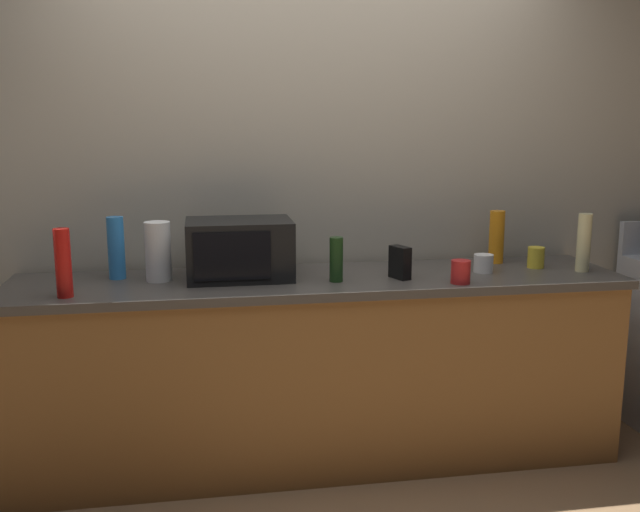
{
  "coord_description": "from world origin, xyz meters",
  "views": [
    {
      "loc": [
        -0.54,
        -2.77,
        1.62
      ],
      "look_at": [
        0.0,
        0.4,
        1.0
      ],
      "focal_mm": 39.76,
      "sensor_mm": 36.0,
      "label": 1
    }
  ],
  "objects_px": {
    "cordless_phone": "(400,262)",
    "mug_red": "(461,272)",
    "paper_towel_roll": "(158,251)",
    "bottle_spray_cleaner": "(116,248)",
    "bottle_dish_soap": "(497,237)",
    "mug_yellow": "(536,257)",
    "mug_white": "(483,263)",
    "bottle_hot_sauce": "(63,263)",
    "bottle_wine": "(336,259)",
    "bottle_hand_soap": "(584,243)",
    "microwave": "(239,249)"
  },
  "relations": [
    {
      "from": "bottle_dish_soap",
      "to": "mug_yellow",
      "type": "xyz_separation_m",
      "value": [
        0.15,
        -0.15,
        -0.08
      ]
    },
    {
      "from": "paper_towel_roll",
      "to": "mug_red",
      "type": "bearing_deg",
      "value": -11.92
    },
    {
      "from": "bottle_wine",
      "to": "bottle_dish_soap",
      "type": "distance_m",
      "value": 0.93
    },
    {
      "from": "mug_yellow",
      "to": "mug_white",
      "type": "height_order",
      "value": "mug_yellow"
    },
    {
      "from": "paper_towel_roll",
      "to": "bottle_spray_cleaner",
      "type": "relative_size",
      "value": 0.94
    },
    {
      "from": "microwave",
      "to": "mug_white",
      "type": "xyz_separation_m",
      "value": [
        1.16,
        -0.07,
        -0.09
      ]
    },
    {
      "from": "bottle_spray_cleaner",
      "to": "bottle_dish_soap",
      "type": "height_order",
      "value": "bottle_spray_cleaner"
    },
    {
      "from": "bottle_dish_soap",
      "to": "mug_yellow",
      "type": "height_order",
      "value": "bottle_dish_soap"
    },
    {
      "from": "bottle_dish_soap",
      "to": "mug_white",
      "type": "xyz_separation_m",
      "value": [
        -0.15,
        -0.21,
        -0.09
      ]
    },
    {
      "from": "microwave",
      "to": "paper_towel_roll",
      "type": "bearing_deg",
      "value": 179.65
    },
    {
      "from": "mug_red",
      "to": "bottle_wine",
      "type": "bearing_deg",
      "value": 166.26
    },
    {
      "from": "bottle_wine",
      "to": "bottle_dish_soap",
      "type": "height_order",
      "value": "bottle_dish_soap"
    },
    {
      "from": "bottle_wine",
      "to": "bottle_hand_soap",
      "type": "height_order",
      "value": "bottle_hand_soap"
    },
    {
      "from": "cordless_phone",
      "to": "bottle_wine",
      "type": "distance_m",
      "value": 0.3
    },
    {
      "from": "microwave",
      "to": "mug_yellow",
      "type": "relative_size",
      "value": 4.67
    },
    {
      "from": "bottle_hand_soap",
      "to": "mug_red",
      "type": "distance_m",
      "value": 0.69
    },
    {
      "from": "microwave",
      "to": "bottle_hot_sauce",
      "type": "xyz_separation_m",
      "value": [
        -0.73,
        -0.24,
        0.01
      ]
    },
    {
      "from": "cordless_phone",
      "to": "paper_towel_roll",
      "type": "bearing_deg",
      "value": 150.5
    },
    {
      "from": "paper_towel_roll",
      "to": "bottle_hand_soap",
      "type": "relative_size",
      "value": 0.96
    },
    {
      "from": "bottle_dish_soap",
      "to": "bottle_spray_cleaner",
      "type": "bearing_deg",
      "value": -178.37
    },
    {
      "from": "cordless_phone",
      "to": "mug_red",
      "type": "distance_m",
      "value": 0.28
    },
    {
      "from": "paper_towel_roll",
      "to": "mug_white",
      "type": "relative_size",
      "value": 2.93
    },
    {
      "from": "mug_yellow",
      "to": "bottle_hot_sauce",
      "type": "bearing_deg",
      "value": -174.08
    },
    {
      "from": "mug_yellow",
      "to": "bottle_dish_soap",
      "type": "bearing_deg",
      "value": 134.21
    },
    {
      "from": "paper_towel_roll",
      "to": "bottle_dish_soap",
      "type": "distance_m",
      "value": 1.68
    },
    {
      "from": "microwave",
      "to": "cordless_phone",
      "type": "distance_m",
      "value": 0.74
    },
    {
      "from": "bottle_hot_sauce",
      "to": "bottle_dish_soap",
      "type": "bearing_deg",
      "value": 10.43
    },
    {
      "from": "bottle_wine",
      "to": "mug_white",
      "type": "xyz_separation_m",
      "value": [
        0.73,
        0.07,
        -0.06
      ]
    },
    {
      "from": "cordless_phone",
      "to": "mug_red",
      "type": "bearing_deg",
      "value": -52.81
    },
    {
      "from": "bottle_spray_cleaner",
      "to": "bottle_hot_sauce",
      "type": "height_order",
      "value": "same"
    },
    {
      "from": "bottle_spray_cleaner",
      "to": "mug_yellow",
      "type": "relative_size",
      "value": 2.78
    },
    {
      "from": "cordless_phone",
      "to": "bottle_dish_soap",
      "type": "bearing_deg",
      "value": 2.6
    },
    {
      "from": "cordless_phone",
      "to": "bottle_hot_sauce",
      "type": "height_order",
      "value": "bottle_hot_sauce"
    },
    {
      "from": "cordless_phone",
      "to": "mug_red",
      "type": "relative_size",
      "value": 1.43
    },
    {
      "from": "bottle_dish_soap",
      "to": "bottle_hot_sauce",
      "type": "bearing_deg",
      "value": -169.57
    },
    {
      "from": "bottle_spray_cleaner",
      "to": "mug_white",
      "type": "relative_size",
      "value": 3.11
    },
    {
      "from": "cordless_phone",
      "to": "mug_red",
      "type": "xyz_separation_m",
      "value": [
        0.24,
        -0.14,
        -0.02
      ]
    },
    {
      "from": "bottle_hot_sauce",
      "to": "mug_red",
      "type": "relative_size",
      "value": 2.74
    },
    {
      "from": "bottle_dish_soap",
      "to": "mug_red",
      "type": "xyz_separation_m",
      "value": [
        -0.34,
        -0.41,
        -0.08
      ]
    },
    {
      "from": "bottle_spray_cleaner",
      "to": "mug_red",
      "type": "height_order",
      "value": "bottle_spray_cleaner"
    },
    {
      "from": "bottle_wine",
      "to": "mug_yellow",
      "type": "distance_m",
      "value": 1.04
    },
    {
      "from": "bottle_wine",
      "to": "bottle_dish_soap",
      "type": "xyz_separation_m",
      "value": [
        0.88,
        0.28,
        0.03
      ]
    },
    {
      "from": "bottle_hand_soap",
      "to": "paper_towel_roll",
      "type": "bearing_deg",
      "value": 176.19
    },
    {
      "from": "mug_white",
      "to": "paper_towel_roll",
      "type": "bearing_deg",
      "value": 177.2
    },
    {
      "from": "bottle_spray_cleaner",
      "to": "bottle_hand_soap",
      "type": "relative_size",
      "value": 1.02
    },
    {
      "from": "bottle_hot_sauce",
      "to": "mug_yellow",
      "type": "height_order",
      "value": "bottle_hot_sauce"
    },
    {
      "from": "mug_yellow",
      "to": "cordless_phone",
      "type": "bearing_deg",
      "value": -170.54
    },
    {
      "from": "paper_towel_roll",
      "to": "microwave",
      "type": "bearing_deg",
      "value": -0.35
    },
    {
      "from": "bottle_hot_sauce",
      "to": "mug_white",
      "type": "height_order",
      "value": "bottle_hot_sauce"
    },
    {
      "from": "paper_towel_roll",
      "to": "bottle_wine",
      "type": "distance_m",
      "value": 0.81
    }
  ]
}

